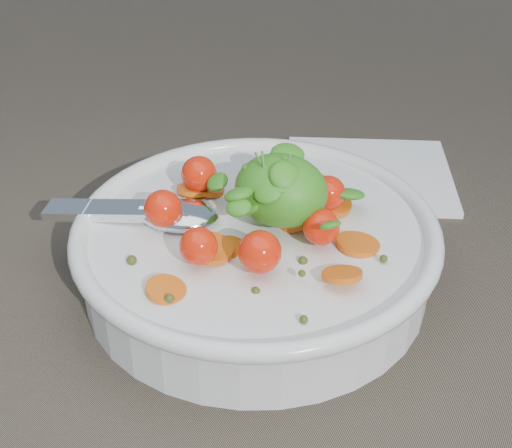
% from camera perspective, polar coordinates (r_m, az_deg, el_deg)
% --- Properties ---
extents(ground, '(6.00, 6.00, 0.00)m').
position_cam_1_polar(ground, '(0.61, 0.64, -4.77)').
color(ground, brown).
rests_on(ground, ground).
extents(bowl, '(0.32, 0.30, 0.13)m').
position_cam_1_polar(bowl, '(0.59, 0.00, -1.87)').
color(bowl, silver).
rests_on(bowl, ground).
extents(napkin, '(0.22, 0.21, 0.01)m').
position_cam_1_polar(napkin, '(0.76, 9.02, 3.93)').
color(napkin, white).
rests_on(napkin, ground).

